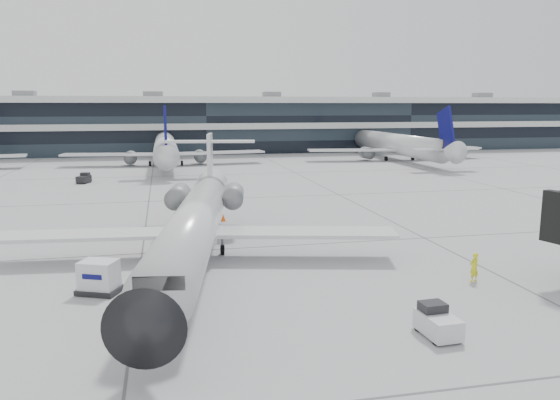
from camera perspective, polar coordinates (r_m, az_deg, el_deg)
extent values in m
plane|color=#97979A|center=(37.78, 1.17, -4.76)|extent=(220.00, 220.00, 0.00)
cube|color=black|center=(117.96, -8.10, 7.57)|extent=(170.00, 22.00, 10.00)
cylinder|color=silver|center=(33.21, -8.98, -2.69)|extent=(6.78, 25.07, 2.81)
cone|color=black|center=(19.98, -13.20, -11.39)|extent=(3.24, 3.32, 2.81)
cone|color=silver|center=(47.01, -7.20, 1.42)|extent=(3.17, 3.71, 2.67)
cube|color=silver|center=(35.72, -19.63, -3.46)|extent=(11.63, 3.74, 0.23)
cube|color=silver|center=(34.35, 2.54, -3.40)|extent=(11.75, 5.25, 0.23)
cylinder|color=slate|center=(41.70, -10.62, 0.40)|extent=(2.11, 3.74, 1.56)
cylinder|color=slate|center=(41.34, -4.90, 0.45)|extent=(2.11, 3.74, 1.56)
cube|color=silver|center=(46.12, -7.32, 3.99)|extent=(0.72, 2.71, 4.68)
cube|color=silver|center=(46.40, -7.32, 6.09)|extent=(7.65, 2.84, 0.17)
cylinder|color=black|center=(24.46, -11.29, -12.56)|extent=(0.28, 0.60, 0.58)
cylinder|color=black|center=(35.90, -11.03, -5.19)|extent=(0.35, 0.70, 0.67)
cylinder|color=black|center=(35.59, -6.03, -5.19)|extent=(0.35, 0.70, 0.67)
imported|color=yellow|center=(31.87, 19.62, -6.62)|extent=(0.68, 0.55, 1.63)
cube|color=silver|center=(24.25, 16.19, -12.39)|extent=(1.34, 2.13, 0.85)
cube|color=black|center=(24.42, 15.67, -10.79)|extent=(1.08, 0.90, 0.47)
cylinder|color=black|center=(24.72, 14.17, -12.64)|extent=(0.19, 0.42, 0.41)
cylinder|color=black|center=(25.22, 16.27, -12.28)|extent=(0.19, 0.42, 0.41)
cylinder|color=black|center=(23.53, 16.02, -13.91)|extent=(0.19, 0.42, 0.41)
cylinder|color=black|center=(24.06, 18.19, -13.49)|extent=(0.19, 0.42, 0.41)
cube|color=black|center=(29.93, -18.31, -8.92)|extent=(2.49, 2.20, 0.25)
cube|color=silver|center=(29.68, -18.40, -7.38)|extent=(2.17, 1.93, 1.43)
cone|color=#FD550D|center=(45.78, -5.96, -1.82)|extent=(0.40, 0.40, 0.61)
cube|color=#FD550D|center=(45.84, -5.95, -2.18)|extent=(0.44, 0.44, 0.03)
cube|color=black|center=(71.96, -19.82, 2.06)|extent=(1.75, 2.26, 0.82)
cube|color=black|center=(72.29, -19.69, 2.54)|extent=(1.20, 1.09, 0.45)
cylinder|color=black|center=(72.86, -19.91, 1.91)|extent=(0.28, 0.43, 0.40)
cylinder|color=black|center=(72.42, -19.20, 1.91)|extent=(0.28, 0.43, 0.40)
cylinder|color=black|center=(71.57, -20.42, 1.75)|extent=(0.28, 0.43, 0.40)
cylinder|color=black|center=(71.13, -19.70, 1.74)|extent=(0.28, 0.43, 0.40)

